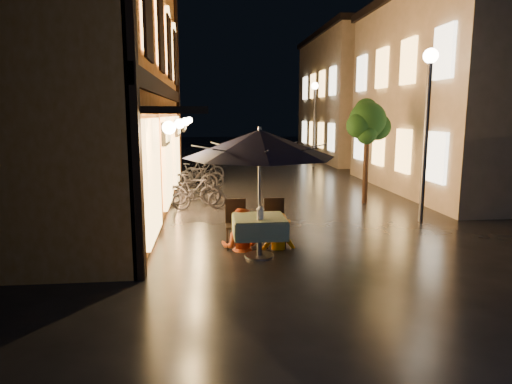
{
  "coord_description": "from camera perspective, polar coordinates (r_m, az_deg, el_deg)",
  "views": [
    {
      "loc": [
        -2.31,
        -8.75,
        2.69
      ],
      "look_at": [
        -1.38,
        0.16,
        1.15
      ],
      "focal_mm": 32.0,
      "sensor_mm": 36.0,
      "label": 1
    }
  ],
  "objects": [
    {
      "name": "bicycle_3",
      "position": [
        15.9,
        -7.73,
        1.78
      ],
      "size": [
        1.7,
        0.56,
        1.01
      ],
      "primitive_type": "imported",
      "rotation": [
        0.0,
        0.0,
        1.52
      ],
      "color": "black",
      "rests_on": "ground"
    },
    {
      "name": "east_building_far",
      "position": [
        28.5,
        14.46,
        11.42
      ],
      "size": [
        7.3,
        10.3,
        7.3
      ],
      "color": "#C2AC98",
      "rests_on": "ground"
    },
    {
      "name": "streetlamp_near",
      "position": [
        11.99,
        20.68,
        10.23
      ],
      "size": [
        0.36,
        0.36,
        4.23
      ],
      "color": "#59595E",
      "rests_on": "ground"
    },
    {
      "name": "table_lantern",
      "position": [
        8.37,
        0.55,
        -2.46
      ],
      "size": [
        0.16,
        0.16,
        0.25
      ],
      "color": "white",
      "rests_on": "cafe_table"
    },
    {
      "name": "bicycle_2",
      "position": [
        13.79,
        -7.95,
        0.35
      ],
      "size": [
        1.77,
        0.72,
        0.91
      ],
      "primitive_type": "imported",
      "rotation": [
        0.0,
        0.0,
        1.64
      ],
      "color": "black",
      "rests_on": "ground"
    },
    {
      "name": "bicycle_5",
      "position": [
        17.88,
        -6.52,
        2.72
      ],
      "size": [
        1.77,
        1.08,
        1.03
      ],
      "primitive_type": "imported",
      "rotation": [
        0.0,
        0.0,
        1.95
      ],
      "color": "black",
      "rests_on": "ground"
    },
    {
      "name": "west_building",
      "position": [
        13.24,
        -21.5,
        13.53
      ],
      "size": [
        5.9,
        11.4,
        7.4
      ],
      "color": "#C06C23",
      "rests_on": "ground"
    },
    {
      "name": "cafe_chair_right",
      "position": [
        9.39,
        2.35,
        -3.5
      ],
      "size": [
        0.42,
        0.42,
        0.97
      ],
      "color": "black",
      "rests_on": "ground"
    },
    {
      "name": "streetlamp_far",
      "position": [
        23.36,
        7.31,
        10.25
      ],
      "size": [
        0.36,
        0.36,
        4.23
      ],
      "color": "#59595E",
      "rests_on": "ground"
    },
    {
      "name": "patio_umbrella",
      "position": [
        8.37,
        0.43,
        6.05
      ],
      "size": [
        2.83,
        2.83,
        2.46
      ],
      "color": "#59595E",
      "rests_on": "ground"
    },
    {
      "name": "bicycle_1",
      "position": [
        13.58,
        -7.8,
        0.27
      ],
      "size": [
        1.61,
        0.63,
        0.94
      ],
      "primitive_type": "imported",
      "rotation": [
        0.0,
        0.0,
        1.45
      ],
      "color": "black",
      "rests_on": "ground"
    },
    {
      "name": "person_orange",
      "position": [
        9.09,
        -1.99,
        -2.15
      ],
      "size": [
        0.9,
        0.76,
        1.63
      ],
      "primitive_type": "imported",
      "rotation": [
        0.0,
        0.0,
        2.95
      ],
      "color": "#DD5421",
      "rests_on": "ground"
    },
    {
      "name": "bicycle_4",
      "position": [
        16.84,
        -6.89,
        2.11
      ],
      "size": [
        1.88,
        1.2,
        0.93
      ],
      "primitive_type": "imported",
      "rotation": [
        0.0,
        0.0,
        1.22
      ],
      "color": "black",
      "rests_on": "ground"
    },
    {
      "name": "bicycle_0",
      "position": [
        12.99,
        -7.11,
        -0.46
      ],
      "size": [
        1.59,
        0.73,
        0.8
      ],
      "primitive_type": "imported",
      "rotation": [
        0.0,
        0.0,
        1.7
      ],
      "color": "black",
      "rests_on": "ground"
    },
    {
      "name": "cafe_chair_left",
      "position": [
        9.31,
        -2.54,
        -3.62
      ],
      "size": [
        0.42,
        0.42,
        0.97
      ],
      "color": "black",
      "rests_on": "ground"
    },
    {
      "name": "person_yellow",
      "position": [
        9.15,
        2.75,
        -2.75
      ],
      "size": [
        0.96,
        0.6,
        1.42
      ],
      "primitive_type": "imported",
      "rotation": [
        0.0,
        0.0,
        3.22
      ],
      "color": "#FF9401",
      "rests_on": "ground"
    },
    {
      "name": "street_tree",
      "position": [
        14.08,
        13.81,
        8.39
      ],
      "size": [
        1.43,
        1.2,
        3.15
      ],
      "color": "black",
      "rests_on": "ground"
    },
    {
      "name": "east_building_near",
      "position": [
        18.14,
        27.3,
        10.98
      ],
      "size": [
        7.3,
        9.3,
        6.8
      ],
      "color": "#C2AC98",
      "rests_on": "ground"
    },
    {
      "name": "ground",
      "position": [
        9.44,
        8.52,
        -6.91
      ],
      "size": [
        90.0,
        90.0,
        0.0
      ],
      "primitive_type": "plane",
      "color": "black",
      "rests_on": "ground"
    },
    {
      "name": "cafe_table",
      "position": [
        8.62,
        0.41,
        -4.37
      ],
      "size": [
        0.99,
        0.99,
        0.78
      ],
      "color": "#59595E",
      "rests_on": "ground"
    }
  ]
}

